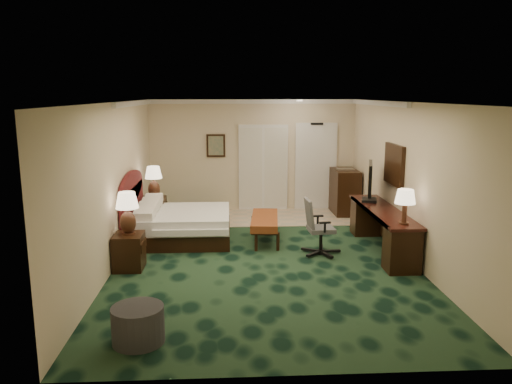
{
  "coord_description": "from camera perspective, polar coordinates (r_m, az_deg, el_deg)",
  "views": [
    {
      "loc": [
        -0.59,
        -8.37,
        2.85
      ],
      "look_at": [
        -0.1,
        0.6,
        1.06
      ],
      "focal_mm": 35.0,
      "sensor_mm": 36.0,
      "label": 1
    }
  ],
  "objects": [
    {
      "name": "desk_chair",
      "position": [
        8.99,
        7.45,
        -3.96
      ],
      "size": [
        0.63,
        0.6,
        1.01
      ],
      "primitive_type": null,
      "rotation": [
        0.0,
        0.0,
        0.08
      ],
      "color": "#434347",
      "rests_on": "ground"
    },
    {
      "name": "lamp_far",
      "position": [
        10.84,
        -11.6,
        1.1
      ],
      "size": [
        0.41,
        0.41,
        0.68
      ],
      "primitive_type": null,
      "rotation": [
        0.0,
        0.0,
        -0.15
      ],
      "color": "black",
      "rests_on": "nightstand_far"
    },
    {
      "name": "nightstand_far",
      "position": [
        10.96,
        -11.63,
        -2.32
      ],
      "size": [
        0.51,
        0.59,
        0.64
      ],
      "primitive_type": "cube",
      "color": "black",
      "rests_on": "ground"
    },
    {
      "name": "desk_lamp",
      "position": [
        8.33,
        16.64,
        -1.6
      ],
      "size": [
        0.38,
        0.38,
        0.58
      ],
      "primitive_type": null,
      "rotation": [
        0.0,
        0.0,
        -0.16
      ],
      "color": "black",
      "rests_on": "desk"
    },
    {
      "name": "wall_front",
      "position": [
        4.89,
        3.98,
        -6.61
      ],
      "size": [
        5.0,
        0.0,
        2.7
      ],
      "primitive_type": "cube",
      "color": "beige",
      "rests_on": "ground"
    },
    {
      "name": "wall_mirror",
      "position": [
        9.56,
        15.51,
        3.03
      ],
      "size": [
        0.05,
        0.95,
        0.75
      ],
      "primitive_type": "cube",
      "color": "white",
      "rests_on": "wall_right"
    },
    {
      "name": "wall_right",
      "position": [
        9.05,
        16.88,
        1.22
      ],
      "size": [
        0.0,
        7.5,
        2.7
      ],
      "primitive_type": "cube",
      "color": "beige",
      "rests_on": "ground"
    },
    {
      "name": "wall_left",
      "position": [
        8.71,
        -15.75,
        0.92
      ],
      "size": [
        0.0,
        7.5,
        2.7
      ],
      "primitive_type": "cube",
      "color": "beige",
      "rests_on": "ground"
    },
    {
      "name": "closet_doors",
      "position": [
        12.24,
        0.82,
        2.79
      ],
      "size": [
        1.2,
        0.06,
        2.1
      ],
      "primitive_type": "cube",
      "color": "silver",
      "rests_on": "ground"
    },
    {
      "name": "wall_art",
      "position": [
        12.15,
        -4.61,
        5.31
      ],
      "size": [
        0.45,
        0.06,
        0.55
      ],
      "primitive_type": "cube",
      "color": "#446559",
      "rests_on": "wall_back"
    },
    {
      "name": "crown_molding",
      "position": [
        8.39,
        0.91,
        9.89
      ],
      "size": [
        5.0,
        7.5,
        0.1
      ],
      "primitive_type": null,
      "color": "white",
      "rests_on": "wall_back"
    },
    {
      "name": "entry_door",
      "position": [
        12.41,
        6.83,
        2.83
      ],
      "size": [
        1.02,
        0.06,
        2.18
      ],
      "primitive_type": "cube",
      "color": "white",
      "rests_on": "ground"
    },
    {
      "name": "ceiling",
      "position": [
        8.39,
        0.91,
        10.23
      ],
      "size": [
        5.0,
        7.5,
        0.0
      ],
      "primitive_type": "cube",
      "color": "white",
      "rests_on": "wall_back"
    },
    {
      "name": "nightstand_near",
      "position": [
        8.5,
        -14.32,
        -6.61
      ],
      "size": [
        0.47,
        0.54,
        0.59
      ],
      "primitive_type": "cube",
      "color": "black",
      "rests_on": "ground"
    },
    {
      "name": "minibar",
      "position": [
        12.12,
        10.08,
        0.04
      ],
      "size": [
        0.56,
        1.01,
        1.06
      ],
      "primitive_type": "cube",
      "color": "black",
      "rests_on": "ground"
    },
    {
      "name": "wall_back",
      "position": [
        12.23,
        -0.36,
        4.2
      ],
      "size": [
        5.0,
        0.0,
        2.7
      ],
      "primitive_type": "cube",
      "color": "beige",
      "rests_on": "ground"
    },
    {
      "name": "ottoman",
      "position": [
        6.12,
        -13.33,
        -14.53
      ],
      "size": [
        0.71,
        0.71,
        0.43
      ],
      "primitive_type": "cylinder",
      "rotation": [
        0.0,
        0.0,
        -0.2
      ],
      "color": "#2D2D2F",
      "rests_on": "ground"
    },
    {
      "name": "headboard",
      "position": [
        9.79,
        -13.96,
        -1.77
      ],
      "size": [
        0.12,
        2.0,
        1.4
      ],
      "primitive_type": null,
      "color": "#471910",
      "rests_on": "ground"
    },
    {
      "name": "bed_bench",
      "position": [
        9.76,
        0.99,
        -4.23
      ],
      "size": [
        0.63,
        1.48,
        0.49
      ],
      "primitive_type": "cube",
      "rotation": [
        0.0,
        0.0,
        -0.09
      ],
      "color": "brown",
      "rests_on": "ground"
    },
    {
      "name": "tile_patch",
      "position": [
        11.72,
        4.26,
        -2.83
      ],
      "size": [
        3.2,
        1.7,
        0.01
      ],
      "primitive_type": "cube",
      "color": "beige",
      "rests_on": "ground"
    },
    {
      "name": "desk",
      "position": [
        9.43,
        14.17,
        -4.23
      ],
      "size": [
        0.58,
        2.69,
        0.78
      ],
      "primitive_type": "cube",
      "color": "black",
      "rests_on": "ground"
    },
    {
      "name": "floor",
      "position": [
        8.86,
        0.85,
        -7.51
      ],
      "size": [
        5.0,
        7.5,
        0.0
      ],
      "primitive_type": "cube",
      "color": "black",
      "rests_on": "ground"
    },
    {
      "name": "bed",
      "position": [
        9.94,
        -8.28,
        -3.82
      ],
      "size": [
        1.81,
        1.68,
        0.57
      ],
      "primitive_type": "cube",
      "color": "silver",
      "rests_on": "ground"
    },
    {
      "name": "lamp_near",
      "position": [
        8.34,
        -14.47,
        -2.37
      ],
      "size": [
        0.38,
        0.38,
        0.7
      ],
      "primitive_type": null,
      "rotation": [
        0.0,
        0.0,
        -0.04
      ],
      "color": "black",
      "rests_on": "nightstand_near"
    },
    {
      "name": "tv",
      "position": [
        9.92,
        12.89,
        1.12
      ],
      "size": [
        0.34,
        0.96,
        0.76
      ],
      "primitive_type": "cube",
      "rotation": [
        0.0,
        0.0,
        -0.27
      ],
      "color": "black",
      "rests_on": "desk"
    }
  ]
}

